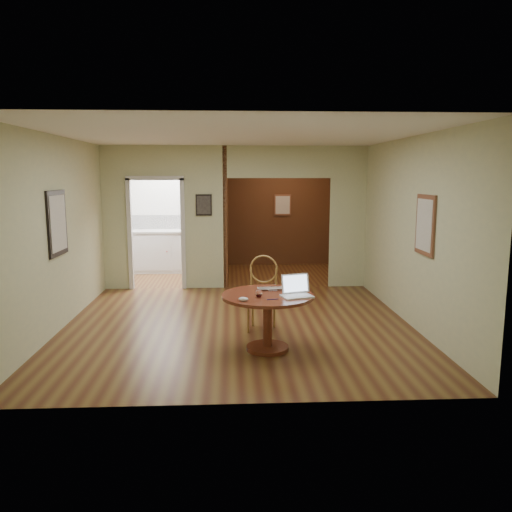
{
  "coord_description": "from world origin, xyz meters",
  "views": [
    {
      "loc": [
        -0.1,
        -6.96,
        2.15
      ],
      "look_at": [
        0.25,
        -0.2,
        1.05
      ],
      "focal_mm": 35.0,
      "sensor_mm": 36.0,
      "label": 1
    }
  ],
  "objects_px": {
    "closed_laptop": "(272,290)",
    "open_laptop": "(296,290)",
    "chair": "(262,289)",
    "dining_table": "(268,309)"
  },
  "relations": [
    {
      "from": "chair",
      "to": "open_laptop",
      "type": "xyz_separation_m",
      "value": [
        0.35,
        -0.95,
        0.19
      ]
    },
    {
      "from": "open_laptop",
      "to": "dining_table",
      "type": "bearing_deg",
      "value": 149.62
    },
    {
      "from": "dining_table",
      "to": "closed_laptop",
      "type": "distance_m",
      "value": 0.28
    },
    {
      "from": "dining_table",
      "to": "chair",
      "type": "distance_m",
      "value": 0.87
    },
    {
      "from": "dining_table",
      "to": "open_laptop",
      "type": "distance_m",
      "value": 0.43
    },
    {
      "from": "dining_table",
      "to": "chair",
      "type": "relative_size",
      "value": 1.09
    },
    {
      "from": "dining_table",
      "to": "chair",
      "type": "height_order",
      "value": "chair"
    },
    {
      "from": "open_laptop",
      "to": "chair",
      "type": "bearing_deg",
      "value": 93.59
    },
    {
      "from": "closed_laptop",
      "to": "open_laptop",
      "type": "bearing_deg",
      "value": -47.95
    },
    {
      "from": "dining_table",
      "to": "open_laptop",
      "type": "bearing_deg",
      "value": -13.75
    }
  ]
}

